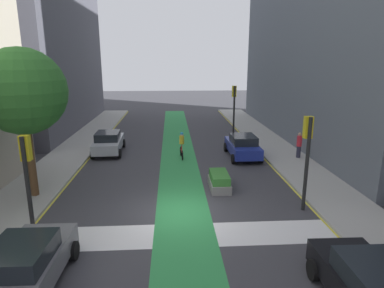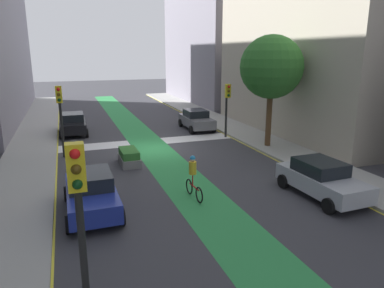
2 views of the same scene
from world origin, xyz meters
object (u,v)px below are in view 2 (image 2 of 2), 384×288
at_px(traffic_signal_near_right, 60,108).
at_px(car_black_right_near, 73,124).
at_px(car_blue_right_far, 91,193).
at_px(traffic_signal_near_left, 227,100).
at_px(street_tree_near, 272,67).
at_px(car_grey_left_near, 196,120).
at_px(traffic_signal_far_right, 79,206).
at_px(cyclist_in_lane, 193,176).
at_px(car_silver_left_far, 321,179).
at_px(median_planter, 129,157).

xyz_separation_m(traffic_signal_near_right, car_black_right_near, (-0.71, -6.43, -2.15)).
height_order(car_blue_right_far, car_black_right_near, same).
relative_size(traffic_signal_near_left, street_tree_near, 0.56).
xyz_separation_m(traffic_signal_near_left, car_grey_left_near, (1.09, -3.39, -1.93)).
relative_size(traffic_signal_far_right, car_black_right_near, 1.04).
xyz_separation_m(car_grey_left_near, street_tree_near, (-2.42, 6.90, 4.34)).
bearing_deg(car_grey_left_near, cyclist_in_lane, 69.34).
relative_size(car_silver_left_far, median_planter, 2.10).
xyz_separation_m(traffic_signal_near_left, cyclist_in_lane, (6.04, 9.71, -1.76)).
distance_m(traffic_signal_near_right, traffic_signal_near_left, 11.31).
bearing_deg(car_blue_right_far, cyclist_in_lane, -179.57).
height_order(traffic_signal_near_left, cyclist_in_lane, traffic_signal_near_left).
bearing_deg(street_tree_near, cyclist_in_lane, 40.14).
bearing_deg(car_blue_right_far, traffic_signal_near_left, -136.42).
relative_size(car_black_right_near, cyclist_in_lane, 2.28).
height_order(car_silver_left_far, median_planter, car_silver_left_far).
distance_m(traffic_signal_near_left, street_tree_near, 4.45).
relative_size(traffic_signal_near_right, car_silver_left_far, 0.99).
height_order(car_silver_left_far, car_grey_left_near, same).
distance_m(traffic_signal_far_right, median_planter, 12.81).
distance_m(car_grey_left_near, street_tree_near, 8.50).
relative_size(traffic_signal_far_right, car_grey_left_near, 1.04).
relative_size(traffic_signal_near_left, median_planter, 1.91).
xyz_separation_m(car_black_right_near, street_tree_near, (-11.83, 8.46, 4.34)).
bearing_deg(car_silver_left_far, traffic_signal_far_right, 25.85).
bearing_deg(median_planter, car_blue_right_far, 66.73).
height_order(car_blue_right_far, median_planter, car_blue_right_far).
height_order(car_black_right_near, median_planter, car_black_right_near).
distance_m(car_silver_left_far, street_tree_near, 9.29).
distance_m(car_blue_right_far, street_tree_near, 13.85).
bearing_deg(cyclist_in_lane, car_grey_left_near, -110.66).
bearing_deg(traffic_signal_far_right, car_silver_left_far, -154.15).
height_order(traffic_signal_far_right, median_planter, traffic_signal_far_right).
xyz_separation_m(traffic_signal_near_left, median_planter, (7.81, 4.10, -2.33)).
bearing_deg(median_planter, traffic_signal_near_right, -37.66).
xyz_separation_m(traffic_signal_near_right, traffic_signal_far_right, (-0.42, 14.79, 0.13)).
relative_size(car_grey_left_near, street_tree_near, 0.61).
bearing_deg(car_silver_left_far, median_planter, -46.32).
relative_size(car_grey_left_near, median_planter, 2.09).
xyz_separation_m(traffic_signal_far_right, car_blue_right_far, (-0.55, -6.52, -2.28)).
bearing_deg(car_blue_right_far, car_silver_left_far, 169.87).
bearing_deg(cyclist_in_lane, traffic_signal_far_right, 54.01).
relative_size(car_blue_right_far, cyclist_in_lane, 2.27).
distance_m(traffic_signal_near_right, cyclist_in_lane, 9.93).
xyz_separation_m(car_silver_left_far, car_black_right_near, (9.69, -16.38, 0.00)).
bearing_deg(median_planter, car_silver_left_far, 133.68).
height_order(car_grey_left_near, street_tree_near, street_tree_near).
distance_m(traffic_signal_near_left, car_silver_left_far, 11.62).
distance_m(car_blue_right_far, car_grey_left_near, 16.01).
distance_m(traffic_signal_near_right, traffic_signal_far_right, 14.80).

